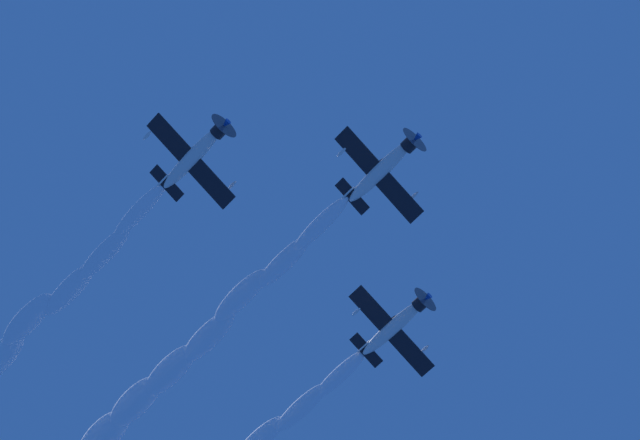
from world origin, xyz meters
TOP-DOWN VIEW (x-y plane):
  - airplane_lead at (-0.25, 2.86)m, footprint 7.83×7.96m
  - airplane_left_wingman at (-4.45, -10.65)m, footprint 8.03×8.01m
  - airplane_right_wingman at (14.54, 0.65)m, footprint 8.06×7.98m
  - smoke_trail_lead at (14.97, -22.21)m, footprint 22.97×35.89m

SIDE VIEW (x-z plane):
  - airplane_left_wingman at x=-4.45m, z-range 85.04..88.85m
  - airplane_lead at x=-0.25m, z-range 85.09..89.41m
  - airplane_right_wingman at x=14.54m, z-range 86.10..89.83m
  - smoke_trail_lead at x=14.97m, z-range 86.57..90.28m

